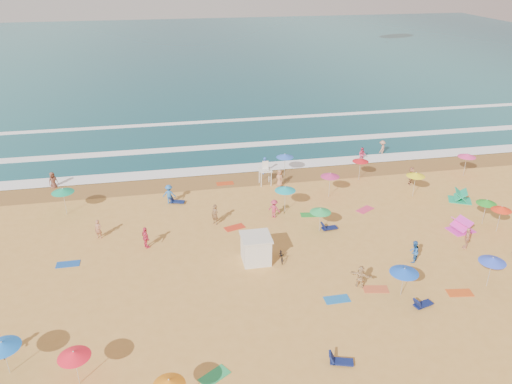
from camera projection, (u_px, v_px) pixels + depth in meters
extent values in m
plane|color=gold|center=(274.00, 240.00, 40.17)|extent=(220.00, 220.00, 0.00)
cube|color=#0C4756|center=(194.00, 54.00, 114.60)|extent=(220.00, 140.00, 0.18)
plane|color=olive|center=(248.00, 178.00, 51.25)|extent=(220.00, 220.00, 0.00)
cube|color=white|center=(243.00, 168.00, 53.42)|extent=(200.00, 2.20, 0.05)
cube|color=white|center=(234.00, 146.00, 59.62)|extent=(200.00, 1.60, 0.05)
cube|color=white|center=(223.00, 121.00, 68.48)|extent=(200.00, 1.20, 0.05)
cube|color=silver|center=(256.00, 249.00, 37.02)|extent=(2.00, 2.00, 2.00)
cube|color=silver|center=(256.00, 237.00, 36.57)|extent=(2.20, 2.20, 0.12)
imported|color=black|center=(282.00, 255.00, 37.33)|extent=(0.77, 1.65, 0.83)
cone|color=#F63314|center=(502.00, 208.00, 40.51)|extent=(1.61, 1.61, 0.35)
cone|color=#C72C73|center=(330.00, 175.00, 46.31)|extent=(1.77, 1.77, 0.35)
cone|color=orange|center=(169.00, 382.00, 24.04)|extent=(1.62, 1.62, 0.35)
cone|color=#FA1A2F|center=(74.00, 354.00, 25.88)|extent=(1.73, 1.73, 0.35)
cone|color=blue|center=(404.00, 271.00, 32.83)|extent=(1.92, 1.92, 0.35)
cone|color=blue|center=(2.00, 345.00, 26.56)|extent=(1.91, 1.91, 0.35)
cone|color=blue|center=(493.00, 260.00, 33.69)|extent=(1.81, 1.81, 0.35)
cone|color=red|center=(361.00, 160.00, 49.92)|extent=(1.62, 1.62, 0.35)
cone|color=#16A8B5|center=(285.00, 189.00, 43.53)|extent=(1.84, 1.84, 0.35)
cone|color=#139C6B|center=(63.00, 190.00, 43.15)|extent=(1.92, 1.92, 0.35)
cone|color=green|center=(321.00, 210.00, 40.62)|extent=(1.74, 1.74, 0.35)
cone|color=green|center=(487.00, 202.00, 41.66)|extent=(1.67, 1.67, 0.35)
cone|color=yellow|center=(416.00, 174.00, 46.45)|extent=(1.73, 1.73, 0.35)
cone|color=#F43683|center=(467.00, 155.00, 50.82)|extent=(1.81, 1.81, 0.35)
cone|color=blue|center=(285.00, 156.00, 50.96)|extent=(1.77, 1.77, 0.35)
cube|color=#101B52|center=(342.00, 362.00, 27.94)|extent=(1.41, 0.91, 0.34)
cube|color=#0F194E|center=(329.00, 228.00, 41.60)|extent=(1.35, 0.70, 0.34)
cube|color=#101A51|center=(423.00, 304.00, 32.52)|extent=(1.40, 0.89, 0.34)
cube|color=navy|center=(177.00, 202.00, 46.01)|extent=(1.41, 0.93, 0.34)
cube|color=#1A4FA7|center=(68.00, 264.00, 37.01)|extent=(1.70, 0.86, 0.03)
cube|color=#28A158|center=(215.00, 376.00, 27.19)|extent=(1.90, 1.64, 0.03)
cube|color=#C93E16|center=(225.00, 183.00, 50.03)|extent=(1.71, 0.88, 0.03)
cube|color=#D55932|center=(376.00, 289.00, 34.24)|extent=(1.83, 1.16, 0.03)
cube|color=red|center=(235.00, 227.00, 41.97)|extent=(1.88, 1.33, 0.03)
cube|color=blue|center=(337.00, 299.00, 33.24)|extent=(1.71, 0.87, 0.03)
cube|color=#238C2E|center=(310.00, 215.00, 44.01)|extent=(1.80, 1.08, 0.03)
cube|color=#DD5018|center=(460.00, 293.00, 33.87)|extent=(1.80, 1.09, 0.03)
cube|color=#E03460|center=(365.00, 210.00, 44.91)|extent=(1.90, 1.62, 0.03)
imported|color=#D33455|center=(146.00, 238.00, 38.74)|extent=(0.88, 1.14, 1.81)
imported|color=tan|center=(361.00, 277.00, 34.20)|extent=(1.52, 1.29, 1.64)
imported|color=#2664B3|center=(169.00, 194.00, 45.70)|extent=(1.29, 0.87, 1.85)
imported|color=brown|center=(215.00, 215.00, 42.17)|extent=(0.77, 0.78, 1.81)
imported|color=#D4355F|center=(362.00, 155.00, 55.59)|extent=(1.02, 0.97, 1.67)
imported|color=brown|center=(53.00, 181.00, 48.94)|extent=(1.08, 1.01, 1.86)
imported|color=#B17651|center=(279.00, 178.00, 49.11)|extent=(0.95, 1.01, 1.74)
imported|color=#B72D4E|center=(274.00, 209.00, 43.30)|extent=(1.23, 1.14, 1.67)
imported|color=tan|center=(382.00, 148.00, 57.10)|extent=(1.33, 1.37, 1.88)
imported|color=blue|center=(414.00, 252.00, 36.97)|extent=(1.07, 1.07, 1.75)
imported|color=blue|center=(264.00, 166.00, 51.90)|extent=(0.80, 0.76, 1.84)
imported|color=#A8694D|center=(98.00, 229.00, 40.09)|extent=(0.69, 0.57, 1.62)
imported|color=tan|center=(467.00, 238.00, 38.69)|extent=(1.03, 1.07, 1.79)
imported|color=#B47653|center=(411.00, 176.00, 49.64)|extent=(1.37, 1.65, 1.78)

